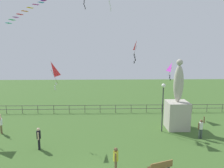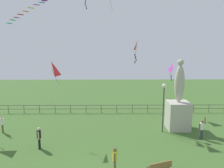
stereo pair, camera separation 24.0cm
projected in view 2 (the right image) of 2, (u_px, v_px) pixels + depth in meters
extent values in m
cube|color=#B2AD9E|center=(178.00, 115.00, 19.73)|extent=(1.94, 1.94, 2.56)
ellipsoid|color=#B2AD9E|center=(179.00, 84.00, 19.23)|extent=(0.90, 0.76, 3.37)
sphere|color=#B2AD9E|center=(181.00, 62.00, 18.90)|extent=(0.56, 0.56, 0.56)
cylinder|color=#38383D|center=(163.00, 110.00, 18.85)|extent=(0.10, 0.10, 4.06)
sphere|color=white|center=(164.00, 86.00, 18.48)|extent=(0.36, 0.36, 0.36)
cube|color=olive|center=(159.00, 167.00, 12.72)|extent=(1.55, 0.87, 0.06)
cube|color=olive|center=(161.00, 165.00, 12.51)|extent=(1.44, 0.55, 0.36)
cylinder|color=black|center=(39.00, 144.00, 15.83)|extent=(0.14, 0.14, 0.85)
cylinder|color=black|center=(40.00, 143.00, 15.99)|extent=(0.14, 0.14, 0.85)
cylinder|color=black|center=(39.00, 134.00, 15.78)|extent=(0.31, 0.31, 0.60)
sphere|color=beige|center=(39.00, 129.00, 15.72)|extent=(0.23, 0.23, 0.23)
cylinder|color=beige|center=(38.00, 136.00, 15.59)|extent=(0.09, 0.09, 0.57)
cylinder|color=beige|center=(39.00, 134.00, 15.99)|extent=(0.09, 0.09, 0.57)
cylinder|color=brown|center=(3.00, 129.00, 18.83)|extent=(0.13, 0.13, 0.79)
cylinder|color=brown|center=(2.00, 128.00, 18.95)|extent=(0.13, 0.13, 0.79)
cylinder|color=white|center=(2.00, 121.00, 18.77)|extent=(0.29, 0.29, 0.56)
sphere|color=beige|center=(2.00, 117.00, 18.71)|extent=(0.21, 0.21, 0.21)
cylinder|color=beige|center=(1.00, 117.00, 18.51)|extent=(0.19, 0.18, 0.53)
cylinder|color=beige|center=(2.00, 121.00, 18.93)|extent=(0.09, 0.09, 0.53)
cylinder|color=brown|center=(115.00, 166.00, 12.82)|extent=(0.14, 0.14, 0.85)
cylinder|color=brown|center=(115.00, 168.00, 12.66)|extent=(0.14, 0.14, 0.85)
cylinder|color=gold|center=(115.00, 156.00, 12.62)|extent=(0.31, 0.31, 0.60)
sphere|color=brown|center=(115.00, 150.00, 12.55)|extent=(0.23, 0.23, 0.23)
cylinder|color=brown|center=(115.00, 155.00, 12.83)|extent=(0.09, 0.09, 0.57)
cylinder|color=brown|center=(115.00, 158.00, 12.42)|extent=(0.09, 0.09, 0.57)
cylinder|color=#3F4C47|center=(202.00, 134.00, 17.59)|extent=(0.14, 0.14, 0.82)
cylinder|color=#3F4C47|center=(200.00, 134.00, 17.59)|extent=(0.14, 0.14, 0.82)
cylinder|color=white|center=(202.00, 126.00, 17.47)|extent=(0.30, 0.30, 0.58)
sphere|color=brown|center=(202.00, 122.00, 17.40)|extent=(0.22, 0.22, 0.22)
cylinder|color=brown|center=(205.00, 120.00, 17.34)|extent=(0.09, 0.16, 0.56)
cylinder|color=brown|center=(199.00, 127.00, 17.48)|extent=(0.09, 0.09, 0.55)
pyramid|color=red|center=(51.00, 69.00, 16.85)|extent=(0.71, 0.98, 1.15)
cylinder|color=#4C381E|center=(55.00, 77.00, 16.90)|extent=(0.56, 0.12, 1.15)
cube|color=white|center=(57.00, 84.00, 17.04)|extent=(0.11, 0.03, 0.21)
cube|color=white|center=(55.00, 86.00, 17.03)|extent=(0.11, 0.05, 0.21)
cube|color=white|center=(56.00, 89.00, 17.08)|extent=(0.12, 0.05, 0.21)
pyramid|color=red|center=(138.00, 45.00, 18.89)|extent=(0.48, 0.86, 0.88)
cylinder|color=#4C381E|center=(136.00, 50.00, 19.00)|extent=(0.27, 0.09, 0.88)
cube|color=black|center=(135.00, 55.00, 19.02)|extent=(0.09, 0.04, 0.20)
cube|color=black|center=(136.00, 57.00, 19.09)|extent=(0.11, 0.05, 0.21)
cube|color=black|center=(136.00, 60.00, 19.15)|extent=(0.10, 0.03, 0.20)
cube|color=black|center=(135.00, 62.00, 19.14)|extent=(0.09, 0.03, 0.20)
pyramid|color=#B22DB2|center=(173.00, 67.00, 23.18)|extent=(0.43, 1.14, 0.94)
cylinder|color=#4C381E|center=(171.00, 72.00, 23.26)|extent=(0.40, 0.03, 0.94)
cube|color=black|center=(171.00, 76.00, 23.34)|extent=(0.09, 0.04, 0.20)
cube|color=black|center=(171.00, 78.00, 23.37)|extent=(0.12, 0.05, 0.21)
cube|color=black|center=(172.00, 80.00, 23.46)|extent=(0.10, 0.02, 0.20)
cube|color=black|center=(86.00, 0.00, 22.56)|extent=(0.09, 0.02, 0.20)
cube|color=black|center=(85.00, 2.00, 22.58)|extent=(0.10, 0.04, 0.20)
cube|color=black|center=(85.00, 4.00, 22.60)|extent=(0.09, 0.05, 0.20)
cube|color=black|center=(86.00, 6.00, 22.67)|extent=(0.12, 0.04, 0.21)
cube|color=black|center=(87.00, 8.00, 22.74)|extent=(0.11, 0.04, 0.21)
cube|color=white|center=(110.00, 1.00, 22.19)|extent=(0.11, 0.02, 0.21)
cube|color=white|center=(111.00, 4.00, 22.25)|extent=(0.11, 0.05, 0.21)
cube|color=white|center=(111.00, 6.00, 22.32)|extent=(0.09, 0.04, 0.20)
cube|color=white|center=(112.00, 8.00, 22.38)|extent=(0.08, 0.04, 0.20)
cube|color=white|center=(112.00, 10.00, 22.41)|extent=(0.11, 0.03, 0.21)
cube|color=#198CD1|center=(42.00, 3.00, 17.06)|extent=(0.48, 0.53, 0.03)
cube|color=#B22DB2|center=(36.00, 5.00, 16.73)|extent=(0.52, 0.51, 0.03)
cube|color=yellow|center=(31.00, 8.00, 16.43)|extent=(0.48, 0.53, 0.03)
cube|color=orange|center=(26.00, 11.00, 16.09)|extent=(0.47, 0.54, 0.03)
cube|color=red|center=(21.00, 15.00, 15.72)|extent=(0.40, 0.54, 0.03)
cube|color=#B22DB2|center=(16.00, 17.00, 15.30)|extent=(0.31, 0.51, 0.03)
cube|color=#1EB759|center=(13.00, 20.00, 14.87)|extent=(0.31, 0.51, 0.03)
cube|color=#19B2B2|center=(9.00, 23.00, 14.44)|extent=(0.24, 0.49, 0.03)
cylinder|color=#4C4742|center=(8.00, 109.00, 24.57)|extent=(0.06, 0.06, 0.95)
cylinder|color=#4C4742|center=(24.00, 109.00, 24.59)|extent=(0.06, 0.06, 0.95)
cylinder|color=#4C4742|center=(39.00, 109.00, 24.60)|extent=(0.06, 0.06, 0.95)
cylinder|color=#4C4742|center=(55.00, 109.00, 24.62)|extent=(0.06, 0.06, 0.95)
cylinder|color=#4C4742|center=(71.00, 109.00, 24.64)|extent=(0.06, 0.06, 0.95)
cylinder|color=#4C4742|center=(86.00, 109.00, 24.66)|extent=(0.06, 0.06, 0.95)
cylinder|color=#4C4742|center=(101.00, 109.00, 24.67)|extent=(0.06, 0.06, 0.95)
cylinder|color=#4C4742|center=(117.00, 109.00, 24.69)|extent=(0.06, 0.06, 0.95)
cylinder|color=#4C4742|center=(132.00, 109.00, 24.71)|extent=(0.06, 0.06, 0.95)
cylinder|color=#4C4742|center=(148.00, 109.00, 24.73)|extent=(0.06, 0.06, 0.95)
cylinder|color=#4C4742|center=(163.00, 109.00, 24.75)|extent=(0.06, 0.06, 0.95)
cylinder|color=#4C4742|center=(178.00, 109.00, 24.76)|extent=(0.06, 0.06, 0.95)
cylinder|color=#4C4742|center=(194.00, 109.00, 24.78)|extent=(0.06, 0.06, 0.95)
cylinder|color=#4C4742|center=(209.00, 109.00, 24.80)|extent=(0.06, 0.06, 0.95)
cylinder|color=#4C4742|center=(224.00, 108.00, 24.82)|extent=(0.06, 0.06, 0.95)
cube|color=#4C4742|center=(102.00, 105.00, 24.60)|extent=(36.00, 0.05, 0.05)
cube|color=#4C4742|center=(102.00, 109.00, 24.68)|extent=(36.00, 0.05, 0.05)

